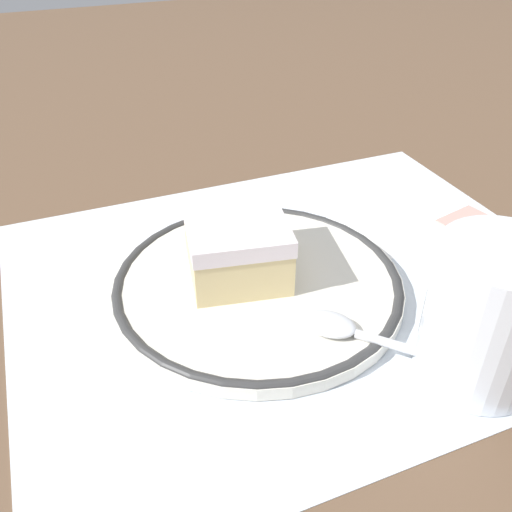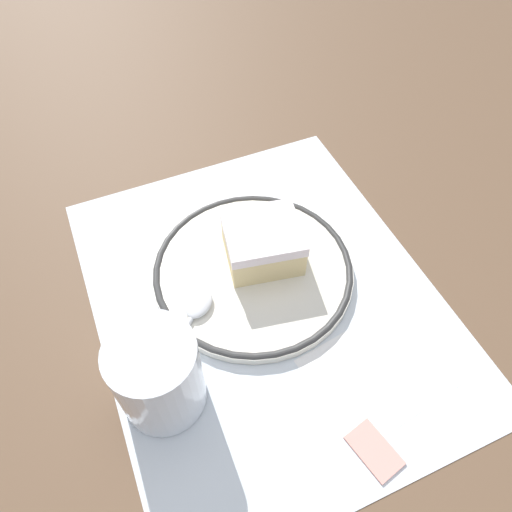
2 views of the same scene
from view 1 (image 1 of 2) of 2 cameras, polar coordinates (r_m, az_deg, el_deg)
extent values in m
plane|color=brown|center=(0.46, 4.27, -2.55)|extent=(2.40, 2.40, 0.00)
cube|color=silver|center=(0.46, 4.28, -2.48)|extent=(0.45, 0.36, 0.00)
cylinder|color=silver|center=(0.44, 0.00, -2.66)|extent=(0.23, 0.23, 0.01)
torus|color=#333333|center=(0.44, 0.00, -2.37)|extent=(0.23, 0.23, 0.01)
cube|color=beige|center=(0.44, -2.00, 0.34)|extent=(0.09, 0.09, 0.04)
cube|color=white|center=(0.42, -2.06, 3.04)|extent=(0.09, 0.10, 0.01)
ellipsoid|color=silver|center=(0.39, 7.54, -6.93)|extent=(0.04, 0.05, 0.01)
cylinder|color=silver|center=(0.39, 17.55, -9.73)|extent=(0.08, 0.08, 0.01)
cylinder|color=silver|center=(0.38, 22.90, -5.56)|extent=(0.08, 0.08, 0.10)
cylinder|color=#B7722D|center=(0.39, 22.15, -8.11)|extent=(0.07, 0.07, 0.05)
cube|color=white|center=(0.56, 12.81, 4.61)|extent=(0.12, 0.15, 0.00)
cube|color=#E5998C|center=(0.57, 20.70, 3.72)|extent=(0.06, 0.04, 0.01)
camera|label=2|loc=(0.50, 60.32, 42.92)|focal=33.73mm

